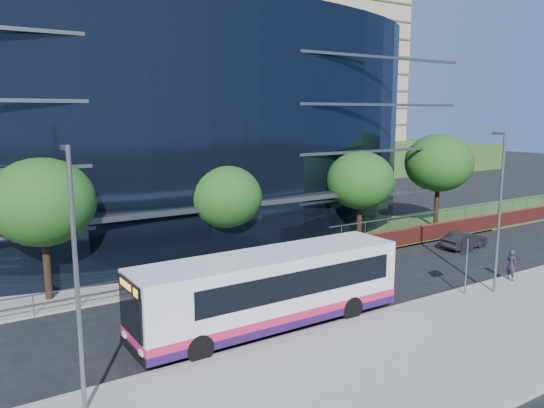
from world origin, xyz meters
TOP-DOWN VIEW (x-y plane):
  - ground at (0.00, 0.00)m, footprint 200.00×200.00m
  - pavement_near at (0.00, -5.00)m, footprint 80.00×8.00m
  - kerb at (0.00, -1.00)m, footprint 80.00×0.25m
  - yellow_line_outer at (0.00, -0.80)m, footprint 80.00×0.08m
  - yellow_line_inner at (0.00, -0.65)m, footprint 80.00×0.08m
  - far_forecourt at (-6.00, 11.00)m, footprint 50.00×8.00m
  - grass_verge at (24.00, 11.00)m, footprint 36.00×8.00m
  - glass_office at (-4.00, 20.85)m, footprint 44.00×23.10m
  - retaining_wall at (20.00, 7.30)m, footprint 34.00×0.40m
  - guard_railings at (-8.00, 7.00)m, footprint 24.00×0.05m
  - apartment_block at (32.00, 57.21)m, footprint 60.00×42.00m
  - street_sign at (4.50, -1.59)m, footprint 0.85×0.09m
  - tree_far_a at (-13.00, 9.00)m, footprint 4.95×4.95m
  - tree_far_b at (-3.00, 9.50)m, footprint 4.29×4.29m
  - tree_far_c at (7.00, 9.00)m, footprint 4.62×4.62m
  - tree_far_d at (16.00, 10.00)m, footprint 5.28×5.28m
  - tree_dist_e at (24.00, 40.00)m, footprint 4.62×4.62m
  - tree_dist_f at (40.00, 42.00)m, footprint 4.29×4.29m
  - streetlight_west at (-14.00, -2.17)m, footprint 0.15×0.77m
  - streetlight_east at (6.00, -2.17)m, footprint 0.15×0.77m
  - city_bus at (-5.62, 0.35)m, footprint 12.01×2.86m
  - parked_car at (12.47, 4.57)m, footprint 3.58×1.37m
  - pedestrian at (8.43, -1.51)m, footprint 0.51×0.68m

SIDE VIEW (x-z plane):
  - ground at x=0.00m, z-range 0.00..0.00m
  - yellow_line_outer at x=0.00m, z-range 0.00..0.01m
  - yellow_line_inner at x=0.00m, z-range 0.00..0.01m
  - far_forecourt at x=-6.00m, z-range 0.00..0.10m
  - grass_verge at x=24.00m, z-range 0.00..0.12m
  - pavement_near at x=0.00m, z-range 0.00..0.15m
  - kerb at x=0.00m, z-range 0.00..0.16m
  - parked_car at x=12.47m, z-range 0.00..1.17m
  - retaining_wall at x=20.00m, z-range -0.44..1.67m
  - guard_railings at x=-8.00m, z-range 0.27..1.37m
  - pedestrian at x=8.43m, z-range 0.15..1.83m
  - city_bus at x=-5.62m, z-range 0.10..3.34m
  - street_sign at x=4.50m, z-range 0.75..3.55m
  - tree_far_b at x=-3.00m, z-range 1.19..7.23m
  - tree_dist_f at x=40.00m, z-range 1.19..7.23m
  - streetlight_west at x=-14.00m, z-range 0.44..8.44m
  - streetlight_east at x=6.00m, z-range 0.44..8.44m
  - tree_far_c at x=7.00m, z-range 1.28..7.79m
  - tree_dist_e at x=24.00m, z-range 1.28..7.79m
  - tree_far_a at x=-13.00m, z-range 1.37..8.35m
  - tree_far_d at x=16.00m, z-range 1.47..8.91m
  - glass_office at x=-4.00m, z-range 0.00..16.00m
  - apartment_block at x=32.00m, z-range -3.89..26.11m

